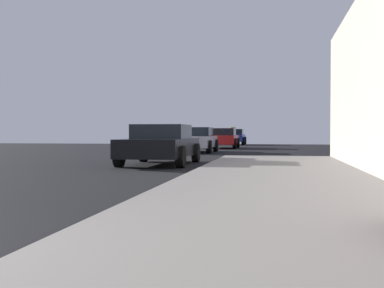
# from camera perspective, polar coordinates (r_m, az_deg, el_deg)

# --- Properties ---
(car_black) EXTENTS (2.06, 4.38, 1.27)m
(car_black) POSITION_cam_1_polar(r_m,az_deg,el_deg) (16.20, -3.52, -0.01)
(car_black) COLOR black
(car_black) RESTS_ON ground_plane
(car_silver) EXTENTS (2.00, 4.23, 1.27)m
(car_silver) POSITION_cam_1_polar(r_m,az_deg,el_deg) (25.85, 0.37, 0.50)
(car_silver) COLOR #B7B7BF
(car_silver) RESTS_ON ground_plane
(car_red) EXTENTS (2.04, 4.06, 1.27)m
(car_red) POSITION_cam_1_polar(r_m,az_deg,el_deg) (32.50, 3.38, 0.67)
(car_red) COLOR red
(car_red) RESTS_ON ground_plane
(car_blue) EXTENTS (2.00, 4.16, 1.43)m
(car_blue) POSITION_cam_1_polar(r_m,az_deg,el_deg) (41.93, 4.62, 0.82)
(car_blue) COLOR #233899
(car_blue) RESTS_ON ground_plane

